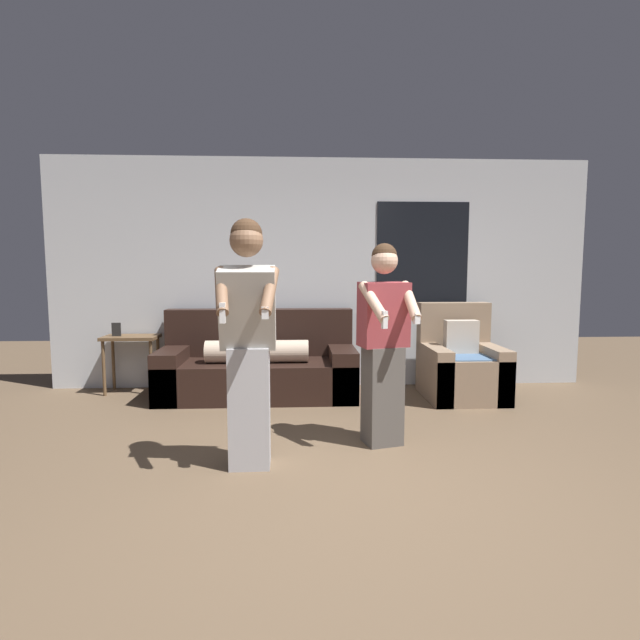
{
  "coord_description": "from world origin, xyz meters",
  "views": [
    {
      "loc": [
        -0.32,
        -2.91,
        1.42
      ],
      "look_at": [
        -0.13,
        0.79,
        1.03
      ],
      "focal_mm": 28.0,
      "sensor_mm": 36.0,
      "label": 1
    }
  ],
  "objects_px": {
    "couch": "(259,367)",
    "armchair": "(461,366)",
    "person_left": "(248,341)",
    "side_table": "(131,345)",
    "person_right": "(384,343)"
  },
  "relations": [
    {
      "from": "person_left",
      "to": "side_table",
      "type": "bearing_deg",
      "value": 124.49
    },
    {
      "from": "armchair",
      "to": "side_table",
      "type": "xyz_separation_m",
      "value": [
        -3.7,
        0.39,
        0.21
      ]
    },
    {
      "from": "person_right",
      "to": "person_left",
      "type": "bearing_deg",
      "value": -157.25
    },
    {
      "from": "couch",
      "to": "person_left",
      "type": "xyz_separation_m",
      "value": [
        0.08,
        -2.02,
        0.59
      ]
    },
    {
      "from": "couch",
      "to": "person_left",
      "type": "bearing_deg",
      "value": -87.76
    },
    {
      "from": "couch",
      "to": "person_right",
      "type": "relative_size",
      "value": 1.32
    },
    {
      "from": "person_right",
      "to": "couch",
      "type": "bearing_deg",
      "value": 124.98
    },
    {
      "from": "couch",
      "to": "armchair",
      "type": "distance_m",
      "value": 2.24
    },
    {
      "from": "couch",
      "to": "side_table",
      "type": "height_order",
      "value": "couch"
    },
    {
      "from": "couch",
      "to": "armchair",
      "type": "bearing_deg",
      "value": -4.22
    },
    {
      "from": "couch",
      "to": "person_left",
      "type": "height_order",
      "value": "person_left"
    },
    {
      "from": "armchair",
      "to": "person_left",
      "type": "height_order",
      "value": "person_left"
    },
    {
      "from": "armchair",
      "to": "person_left",
      "type": "bearing_deg",
      "value": -139.21
    },
    {
      "from": "couch",
      "to": "person_right",
      "type": "xyz_separation_m",
      "value": [
        1.11,
        -1.59,
        0.51
      ]
    },
    {
      "from": "side_table",
      "to": "person_left",
      "type": "height_order",
      "value": "person_left"
    }
  ]
}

